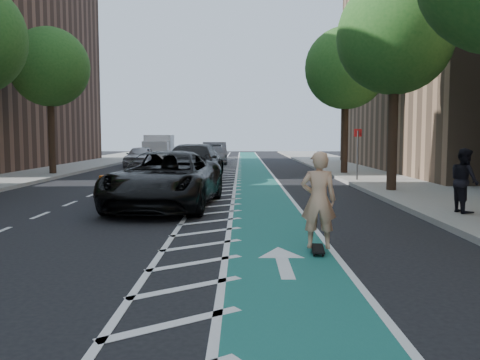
{
  "coord_description": "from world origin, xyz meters",
  "views": [
    {
      "loc": [
        2.29,
        -11.27,
        2.17
      ],
      "look_at": [
        2.25,
        0.96,
        1.1
      ],
      "focal_mm": 38.0,
      "sensor_mm": 36.0,
      "label": 1
    }
  ],
  "objects_px": {
    "suv_far": "(192,163)",
    "skateboarder": "(318,200)",
    "barrel_a": "(107,189)",
    "suv_near": "(166,179)"
  },
  "relations": [
    {
      "from": "skateboarder",
      "to": "barrel_a",
      "type": "xyz_separation_m",
      "value": [
        -5.9,
        7.55,
        -0.6
      ]
    },
    {
      "from": "suv_near",
      "to": "suv_far",
      "type": "bearing_deg",
      "value": 94.48
    },
    {
      "from": "suv_near",
      "to": "suv_far",
      "type": "height_order",
      "value": "suv_far"
    },
    {
      "from": "suv_far",
      "to": "skateboarder",
      "type": "bearing_deg",
      "value": -71.37
    },
    {
      "from": "suv_near",
      "to": "suv_far",
      "type": "xyz_separation_m",
      "value": [
        0.0,
        8.13,
        0.04
      ]
    },
    {
      "from": "skateboarder",
      "to": "suv_near",
      "type": "relative_size",
      "value": 0.29
    },
    {
      "from": "skateboarder",
      "to": "suv_far",
      "type": "height_order",
      "value": "skateboarder"
    },
    {
      "from": "skateboarder",
      "to": "suv_far",
      "type": "bearing_deg",
      "value": -69.69
    },
    {
      "from": "suv_near",
      "to": "barrel_a",
      "type": "distance_m",
      "value": 2.71
    },
    {
      "from": "skateboarder",
      "to": "barrel_a",
      "type": "distance_m",
      "value": 9.6
    }
  ]
}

